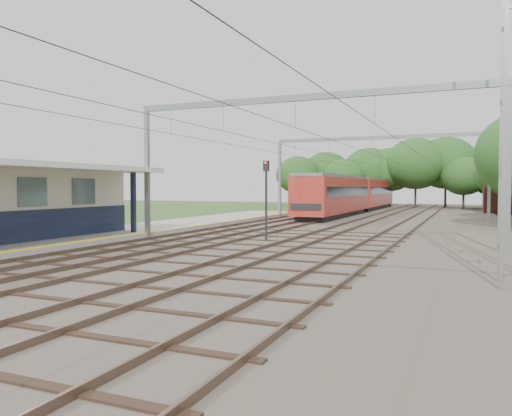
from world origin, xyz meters
The scene contains 8 objects.
ballast_bed centered at (4.00, 30.00, 0.05)m, with size 18.00×90.00×0.10m, color #473D33.
platform centered at (-7.50, 14.00, 0.17)m, with size 5.00×52.00×0.35m, color gray.
yellow_stripe centered at (-5.25, 14.00, 0.35)m, with size 0.45×52.00×0.01m, color yellow.
rail_tracks centered at (1.50, 30.00, 0.18)m, with size 11.80×88.00×0.15m.
catenary_system centered at (3.39, 25.28, 5.51)m, with size 17.22×88.00×7.00m.
tree_band centered at (3.84, 57.12, 4.92)m, with size 31.72×30.88×8.82m.
train centered at (-0.50, 46.06, 2.08)m, with size 2.84×35.31×3.73m.
signal_post centered at (1.35, 16.02, 2.50)m, with size 0.29×0.26×4.07m.
Camera 1 is at (10.60, -6.89, 2.76)m, focal length 35.00 mm.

